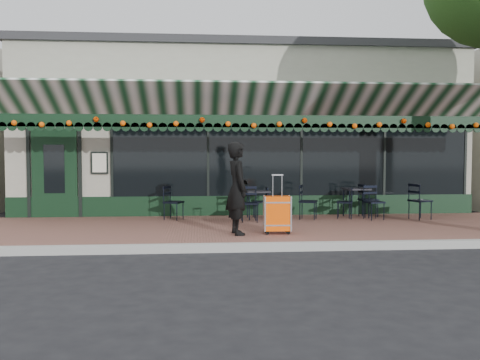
{
  "coord_description": "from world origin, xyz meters",
  "views": [
    {
      "loc": [
        -1.26,
        -8.93,
        1.73
      ],
      "look_at": [
        -0.38,
        1.6,
        1.18
      ],
      "focal_mm": 38.0,
      "sensor_mm": 36.0,
      "label": 1
    }
  ],
  "objects": [
    {
      "name": "chair_b_right",
      "position": [
        1.38,
        3.05,
        0.57
      ],
      "size": [
        0.54,
        0.54,
        0.84
      ],
      "primitive_type": null,
      "rotation": [
        0.0,
        0.0,
        1.22
      ],
      "color": "black",
      "rests_on": "sidewalk"
    },
    {
      "name": "chair_a_extra",
      "position": [
        4.07,
        2.83,
        0.59
      ],
      "size": [
        0.55,
        0.55,
        0.87
      ],
      "primitive_type": null,
      "rotation": [
        0.0,
        0.0,
        1.88
      ],
      "color": "black",
      "rests_on": "sidewalk"
    },
    {
      "name": "chair_a_right",
      "position": [
        2.99,
        3.41,
        0.57
      ],
      "size": [
        0.47,
        0.47,
        0.83
      ],
      "primitive_type": null,
      "rotation": [
        0.0,
        0.0,
        1.71
      ],
      "color": "black",
      "rests_on": "sidewalk"
    },
    {
      "name": "chair_b_front",
      "position": [
        -0.07,
        2.75,
        0.56
      ],
      "size": [
        0.42,
        0.42,
        0.83
      ],
      "primitive_type": null,
      "rotation": [
        0.0,
        0.0,
        -0.02
      ],
      "color": "black",
      "rests_on": "sidewalk"
    },
    {
      "name": "restaurant_building",
      "position": [
        0.0,
        7.84,
        2.27
      ],
      "size": [
        12.0,
        9.6,
        4.5
      ],
      "color": "gray",
      "rests_on": "ground"
    },
    {
      "name": "chair_b_left",
      "position": [
        0.28,
        3.49,
        0.53
      ],
      "size": [
        0.38,
        0.38,
        0.76
      ],
      "primitive_type": null,
      "rotation": [
        0.0,
        0.0,
        -1.58
      ],
      "color": "black",
      "rests_on": "sidewalk"
    },
    {
      "name": "curb",
      "position": [
        0.0,
        -0.08,
        0.07
      ],
      "size": [
        18.0,
        0.16,
        0.15
      ],
      "primitive_type": "cube",
      "color": "#9E9E99",
      "rests_on": "ground"
    },
    {
      "name": "chair_a_left",
      "position": [
        2.31,
        3.14,
        0.54
      ],
      "size": [
        0.49,
        0.49,
        0.78
      ],
      "primitive_type": null,
      "rotation": [
        0.0,
        0.0,
        -1.89
      ],
      "color": "black",
      "rests_on": "sidewalk"
    },
    {
      "name": "chair_a_front",
      "position": [
        2.94,
        2.85,
        0.56
      ],
      "size": [
        0.49,
        0.49,
        0.83
      ],
      "primitive_type": null,
      "rotation": [
        0.0,
        0.0,
        0.23
      ],
      "color": "black",
      "rests_on": "sidewalk"
    },
    {
      "name": "cafe_table_b",
      "position": [
        0.19,
        3.23,
        0.76
      ],
      "size": [
        0.55,
        0.55,
        0.68
      ],
      "color": "black",
      "rests_on": "sidewalk"
    },
    {
      "name": "cafe_table_a",
      "position": [
        2.66,
        3.34,
        0.8
      ],
      "size": [
        0.59,
        0.59,
        0.73
      ],
      "color": "black",
      "rests_on": "sidewalk"
    },
    {
      "name": "woman",
      "position": [
        -0.49,
        0.91,
        1.05
      ],
      "size": [
        0.55,
        0.73,
        1.81
      ],
      "primitive_type": "imported",
      "rotation": [
        0.0,
        0.0,
        1.76
      ],
      "color": "black",
      "rests_on": "sidewalk"
    },
    {
      "name": "suitcase",
      "position": [
        0.3,
        0.92,
        0.54
      ],
      "size": [
        0.52,
        0.3,
        1.16
      ],
      "rotation": [
        0.0,
        0.0,
        -0.04
      ],
      "color": "#FF5408",
      "rests_on": "sidewalk"
    },
    {
      "name": "sidewalk",
      "position": [
        0.0,
        2.0,
        0.07
      ],
      "size": [
        18.0,
        4.0,
        0.15
      ],
      "primitive_type": "cube",
      "color": "brown",
      "rests_on": "ground"
    },
    {
      "name": "chair_solo",
      "position": [
        -1.84,
        3.25,
        0.56
      ],
      "size": [
        0.54,
        0.54,
        0.82
      ],
      "primitive_type": null,
      "rotation": [
        0.0,
        0.0,
        1.16
      ],
      "color": "black",
      "rests_on": "sidewalk"
    },
    {
      "name": "ground",
      "position": [
        0.0,
        0.0,
        0.0
      ],
      "size": [
        80.0,
        80.0,
        0.0
      ],
      "primitive_type": "plane",
      "color": "black",
      "rests_on": "ground"
    }
  ]
}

